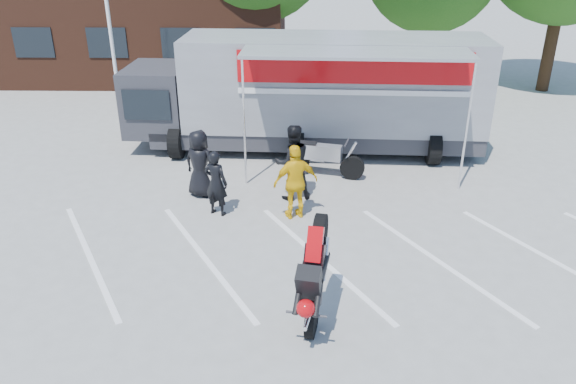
{
  "coord_description": "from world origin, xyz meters",
  "views": [
    {
      "loc": [
        -0.29,
        -8.9,
        6.21
      ],
      "look_at": [
        -0.48,
        1.49,
        1.3
      ],
      "focal_mm": 35.0,
      "sensor_mm": 36.0,
      "label": 1
    }
  ],
  "objects_px": {
    "stunt_bike_rider": "(317,310)",
    "spectator_leather_c": "(292,162)",
    "spectator_leather_a": "(200,164)",
    "spectator_hivis": "(296,182)",
    "spectator_leather_b": "(216,183)",
    "parked_motorcycle": "(324,176)",
    "transporter_truck": "(315,148)"
  },
  "relations": [
    {
      "from": "stunt_bike_rider",
      "to": "spectator_leather_c",
      "type": "bearing_deg",
      "value": 107.2
    },
    {
      "from": "spectator_leather_a",
      "to": "spectator_hivis",
      "type": "height_order",
      "value": "spectator_hivis"
    },
    {
      "from": "spectator_leather_a",
      "to": "spectator_leather_c",
      "type": "distance_m",
      "value": 2.32
    },
    {
      "from": "stunt_bike_rider",
      "to": "spectator_leather_b",
      "type": "height_order",
      "value": "spectator_leather_b"
    },
    {
      "from": "spectator_leather_a",
      "to": "spectator_leather_c",
      "type": "xyz_separation_m",
      "value": [
        2.32,
        -0.12,
        0.1
      ]
    },
    {
      "from": "spectator_leather_a",
      "to": "spectator_hivis",
      "type": "bearing_deg",
      "value": 178.94
    },
    {
      "from": "parked_motorcycle",
      "to": "spectator_leather_a",
      "type": "height_order",
      "value": "spectator_leather_a"
    },
    {
      "from": "spectator_leather_a",
      "to": "spectator_leather_b",
      "type": "xyz_separation_m",
      "value": [
        0.54,
        -1.03,
        -0.06
      ]
    },
    {
      "from": "spectator_hivis",
      "to": "parked_motorcycle",
      "type": "bearing_deg",
      "value": -126.65
    },
    {
      "from": "spectator_leather_c",
      "to": "spectator_hivis",
      "type": "bearing_deg",
      "value": 78.56
    },
    {
      "from": "transporter_truck",
      "to": "parked_motorcycle",
      "type": "xyz_separation_m",
      "value": [
        0.18,
        -2.15,
        0.0
      ]
    },
    {
      "from": "spectator_leather_a",
      "to": "spectator_hivis",
      "type": "relative_size",
      "value": 0.96
    },
    {
      "from": "stunt_bike_rider",
      "to": "parked_motorcycle",
      "type": "bearing_deg",
      "value": 97.51
    },
    {
      "from": "stunt_bike_rider",
      "to": "transporter_truck",
      "type": "bearing_deg",
      "value": 99.72
    },
    {
      "from": "parked_motorcycle",
      "to": "spectator_hivis",
      "type": "relative_size",
      "value": 1.24
    },
    {
      "from": "parked_motorcycle",
      "to": "spectator_hivis",
      "type": "xyz_separation_m",
      "value": [
        -0.78,
        -2.41,
        0.9
      ]
    },
    {
      "from": "spectator_leather_c",
      "to": "spectator_hivis",
      "type": "relative_size",
      "value": 1.07
    },
    {
      "from": "spectator_leather_a",
      "to": "transporter_truck",
      "type": "bearing_deg",
      "value": -106.84
    },
    {
      "from": "transporter_truck",
      "to": "stunt_bike_rider",
      "type": "bearing_deg",
      "value": -88.68
    },
    {
      "from": "transporter_truck",
      "to": "parked_motorcycle",
      "type": "bearing_deg",
      "value": -82.51
    },
    {
      "from": "parked_motorcycle",
      "to": "spectator_hivis",
      "type": "height_order",
      "value": "spectator_hivis"
    },
    {
      "from": "spectator_leather_b",
      "to": "spectator_leather_c",
      "type": "relative_size",
      "value": 0.83
    },
    {
      "from": "stunt_bike_rider",
      "to": "spectator_hivis",
      "type": "xyz_separation_m",
      "value": [
        -0.41,
        3.57,
        0.9
      ]
    },
    {
      "from": "transporter_truck",
      "to": "spectator_leather_a",
      "type": "distance_m",
      "value": 4.62
    },
    {
      "from": "transporter_truck",
      "to": "spectator_leather_b",
      "type": "distance_m",
      "value": 5.13
    },
    {
      "from": "spectator_leather_b",
      "to": "spectator_leather_c",
      "type": "distance_m",
      "value": 2.0
    },
    {
      "from": "parked_motorcycle",
      "to": "spectator_leather_b",
      "type": "bearing_deg",
      "value": 144.95
    },
    {
      "from": "spectator_leather_a",
      "to": "spectator_leather_b",
      "type": "bearing_deg",
      "value": 142.44
    },
    {
      "from": "stunt_bike_rider",
      "to": "spectator_hivis",
      "type": "relative_size",
      "value": 1.16
    },
    {
      "from": "parked_motorcycle",
      "to": "spectator_leather_a",
      "type": "relative_size",
      "value": 1.29
    },
    {
      "from": "parked_motorcycle",
      "to": "spectator_leather_c",
      "type": "xyz_separation_m",
      "value": [
        -0.86,
        -1.38,
        0.97
      ]
    },
    {
      "from": "transporter_truck",
      "to": "stunt_bike_rider",
      "type": "distance_m",
      "value": 8.13
    }
  ]
}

